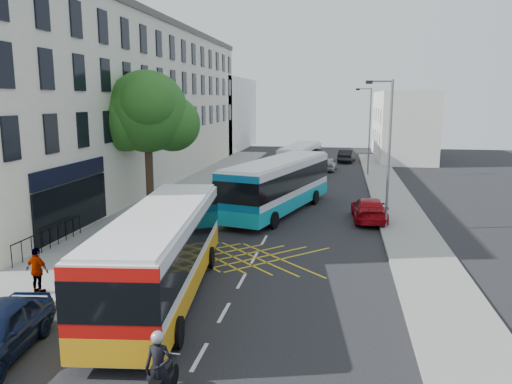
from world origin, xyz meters
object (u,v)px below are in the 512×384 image
at_px(street_tree, 147,112).
at_px(motorbike, 159,372).
at_px(bus_near, 162,252).
at_px(bus_far, 301,159).
at_px(distant_car_grey, 306,158).
at_px(distant_car_dark, 347,156).
at_px(lamp_far, 369,127).
at_px(pedestrian_far, 37,270).
at_px(parked_car_silver, 117,250).
at_px(bus_mid, 278,185).
at_px(distant_car_silver, 328,164).
at_px(red_hatchback, 369,209).
at_px(lamp_near, 387,147).

distance_m(street_tree, motorbike, 22.66).
distance_m(bus_near, motorbike, 6.93).
height_order(bus_far, motorbike, bus_far).
height_order(bus_near, distant_car_grey, bus_near).
bearing_deg(distant_car_grey, bus_far, -84.79).
xyz_separation_m(bus_near, distant_car_dark, (6.98, 41.39, -0.95)).
bearing_deg(lamp_far, pedestrian_far, -112.55).
bearing_deg(bus_far, parked_car_silver, -93.72).
xyz_separation_m(bus_mid, parked_car_silver, (-5.50, -11.72, -1.02)).
relative_size(bus_far, distant_car_grey, 1.95).
bearing_deg(bus_far, distant_car_silver, 53.86).
height_order(parked_car_silver, distant_car_dark, parked_car_silver).
distance_m(motorbike, distant_car_dark, 48.11).
distance_m(bus_mid, distant_car_dark, 27.33).
bearing_deg(lamp_far, parked_car_silver, -112.71).
xyz_separation_m(distant_car_silver, distant_car_dark, (1.91, 7.44, 0.07)).
distance_m(street_tree, distant_car_grey, 26.59).
bearing_deg(motorbike, street_tree, 113.07).
bearing_deg(bus_near, street_tree, 106.27).
distance_m(motorbike, red_hatchback, 20.39).
bearing_deg(parked_car_silver, lamp_far, 70.25).
xyz_separation_m(lamp_far, parked_car_silver, (-11.80, -28.19, -3.86)).
height_order(bus_near, pedestrian_far, bus_near).
height_order(red_hatchback, distant_car_dark, distant_car_dark).
bearing_deg(distant_car_silver, parked_car_silver, 79.68).
distance_m(bus_far, distant_car_silver, 3.84).
height_order(lamp_far, distant_car_grey, lamp_far).
xyz_separation_m(street_tree, bus_far, (8.45, 17.31, -4.81)).
relative_size(bus_mid, distant_car_silver, 3.12).
distance_m(lamp_near, lamp_far, 20.00).
distance_m(distant_car_grey, distant_car_silver, 5.23).
xyz_separation_m(lamp_near, distant_car_silver, (-3.67, 23.01, -3.94)).
bearing_deg(distant_car_dark, lamp_near, 101.27).
bearing_deg(distant_car_silver, bus_mid, 86.59).
distance_m(lamp_far, bus_far, 7.00).
bearing_deg(distant_car_dark, street_tree, 72.74).
distance_m(bus_far, red_hatchback, 19.00).
bearing_deg(distant_car_silver, lamp_near, 103.34).
height_order(bus_mid, pedestrian_far, bus_mid).
distance_m(bus_mid, red_hatchback, 5.88).
distance_m(lamp_far, distant_car_dark, 11.28).
xyz_separation_m(bus_near, parked_car_silver, (-3.06, 2.75, -0.94)).
bearing_deg(street_tree, lamp_far, 49.19).
height_order(lamp_near, bus_mid, lamp_near).
bearing_deg(lamp_far, red_hatchback, -92.23).
distance_m(bus_near, parked_car_silver, 4.22).
relative_size(lamp_far, parked_car_silver, 1.74).
bearing_deg(distant_car_dark, lamp_far, 107.52).
relative_size(bus_near, pedestrian_far, 6.84).
bearing_deg(bus_mid, street_tree, -160.85).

